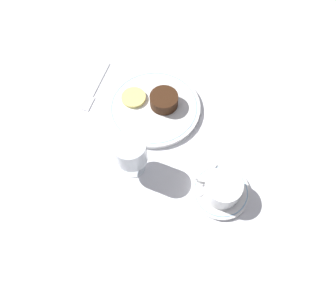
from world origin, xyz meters
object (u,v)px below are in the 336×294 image
object	(u,v)px
dinner_plate	(154,107)
coffee_cup	(223,188)
wine_glass	(129,152)
dessert_cake	(163,100)
fork	(94,91)

from	to	relation	value
dinner_plate	coffee_cup	size ratio (longest dim) A/B	2.27
coffee_cup	wine_glass	distance (m)	0.24
dessert_cake	fork	bearing A→B (deg)	6.94
coffee_cup	dessert_cake	bearing A→B (deg)	-39.54
coffee_cup	dessert_cake	distance (m)	0.30
dinner_plate	dessert_cake	size ratio (longest dim) A/B	3.30
coffee_cup	wine_glass	size ratio (longest dim) A/B	0.91
dinner_plate	dessert_cake	distance (m)	0.04
dessert_cake	dinner_plate	bearing A→B (deg)	40.44
dinner_plate	fork	world-z (taller)	dinner_plate
dinner_plate	coffee_cup	bearing A→B (deg)	145.22
wine_glass	fork	xyz separation A→B (m)	(0.21, -0.18, -0.08)
wine_glass	coffee_cup	bearing A→B (deg)	-176.53
wine_glass	dessert_cake	bearing A→B (deg)	-90.30
coffee_cup	fork	world-z (taller)	coffee_cup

